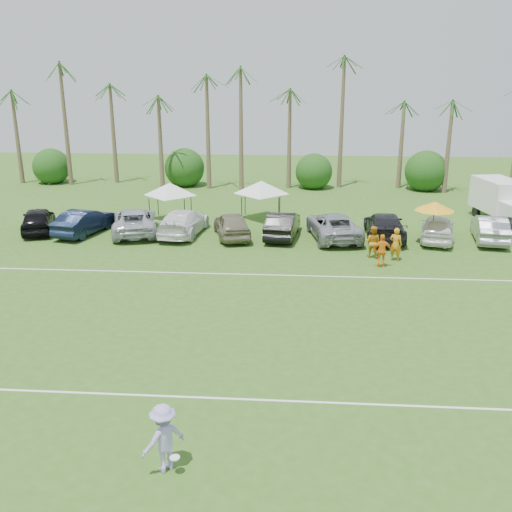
{
  "coord_description": "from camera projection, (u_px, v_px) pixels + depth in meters",
  "views": [
    {
      "loc": [
        4.49,
        -14.07,
        10.07
      ],
      "look_at": [
        2.57,
        12.23,
        1.6
      ],
      "focal_mm": 40.0,
      "sensor_mm": 36.0,
      "label": 1
    }
  ],
  "objects": [
    {
      "name": "palm_tree_2",
      "position": [
        114.0,
        83.0,
        50.85
      ],
      "size": [
        2.4,
        2.4,
        10.9
      ],
      "color": "brown",
      "rests_on": "ground"
    },
    {
      "name": "bush_tree_0",
      "position": [
        52.0,
        164.0,
        54.55
      ],
      "size": [
        4.0,
        4.0,
        4.0
      ],
      "color": "brown",
      "rests_on": "ground"
    },
    {
      "name": "parked_car_7",
      "position": [
        385.0,
        226.0,
        36.2
      ],
      "size": [
        2.5,
        5.77,
        1.65
      ],
      "primitive_type": "imported",
      "rotation": [
        0.0,
        0.0,
        3.11
      ],
      "color": "black",
      "rests_on": "ground"
    },
    {
      "name": "parked_car_8",
      "position": [
        438.0,
        228.0,
        35.69
      ],
      "size": [
        3.02,
        5.17,
        1.65
      ],
      "primitive_type": "imported",
      "rotation": [
        0.0,
        0.0,
        2.91
      ],
      "color": "white",
      "rests_on": "ground"
    },
    {
      "name": "parked_car_1",
      "position": [
        84.0,
        222.0,
        37.25
      ],
      "size": [
        2.88,
        5.29,
        1.65
      ],
      "primitive_type": "imported",
      "rotation": [
        0.0,
        0.0,
        2.9
      ],
      "color": "black",
      "rests_on": "ground"
    },
    {
      "name": "parked_car_3",
      "position": [
        183.0,
        222.0,
        37.12
      ],
      "size": [
        2.92,
        5.91,
        1.65
      ],
      "primitive_type": "imported",
      "rotation": [
        0.0,
        0.0,
        3.03
      ],
      "color": "white",
      "rests_on": "ground"
    },
    {
      "name": "ground",
      "position": [
        139.0,
        432.0,
        16.76
      ],
      "size": [
        120.0,
        120.0,
        0.0
      ],
      "primitive_type": "plane",
      "color": "#325A1B",
      "rests_on": "ground"
    },
    {
      "name": "bush_tree_1",
      "position": [
        186.0,
        165.0,
        53.65
      ],
      "size": [
        4.0,
        4.0,
        4.0
      ],
      "color": "brown",
      "rests_on": "ground"
    },
    {
      "name": "parked_car_6",
      "position": [
        333.0,
        226.0,
        36.22
      ],
      "size": [
        3.67,
        6.31,
        1.65
      ],
      "primitive_type": "imported",
      "rotation": [
        0.0,
        0.0,
        3.3
      ],
      "color": "#95979D",
      "rests_on": "ground"
    },
    {
      "name": "market_umbrella",
      "position": [
        435.0,
        206.0,
        34.4
      ],
      "size": [
        2.42,
        2.42,
        2.7
      ],
      "color": "black",
      "rests_on": "ground"
    },
    {
      "name": "palm_tree_5",
      "position": [
        248.0,
        94.0,
        50.28
      ],
      "size": [
        2.4,
        2.4,
        9.9
      ],
      "color": "brown",
      "rests_on": "ground"
    },
    {
      "name": "palm_tree_0",
      "position": [
        9.0,
        103.0,
        52.07
      ],
      "size": [
        2.4,
        2.4,
        8.9
      ],
      "color": "brown",
      "rests_on": "ground"
    },
    {
      "name": "palm_tree_3",
      "position": [
        158.0,
        73.0,
        50.31
      ],
      "size": [
        2.4,
        2.4,
        11.9
      ],
      "color": "brown",
      "rests_on": "ground"
    },
    {
      "name": "canopy_tent_left",
      "position": [
        170.0,
        183.0,
        40.29
      ],
      "size": [
        3.86,
        3.86,
        3.13
      ],
      "color": "black",
      "rests_on": "ground"
    },
    {
      "name": "parked_car_9",
      "position": [
        490.0,
        228.0,
        35.64
      ],
      "size": [
        2.53,
        5.23,
        1.65
      ],
      "primitive_type": "imported",
      "rotation": [
        0.0,
        0.0,
        2.98
      ],
      "color": "gray",
      "rests_on": "ground"
    },
    {
      "name": "sideline_player_a",
      "position": [
        396.0,
        244.0,
        31.88
      ],
      "size": [
        0.81,
        0.66,
        1.9
      ],
      "primitive_type": "imported",
      "rotation": [
        0.0,
        0.0,
        2.79
      ],
      "color": "orange",
      "rests_on": "ground"
    },
    {
      "name": "palm_tree_6",
      "position": [
        294.0,
        84.0,
        49.75
      ],
      "size": [
        2.4,
        2.4,
        10.9
      ],
      "color": "brown",
      "rests_on": "ground"
    },
    {
      "name": "palm_tree_9",
      "position": [
        456.0,
        94.0,
        49.04
      ],
      "size": [
        2.4,
        2.4,
        9.9
      ],
      "color": "brown",
      "rests_on": "ground"
    },
    {
      "name": "parked_car_4",
      "position": [
        232.0,
        225.0,
        36.46
      ],
      "size": [
        3.13,
        5.19,
        1.65
      ],
      "primitive_type": "imported",
      "rotation": [
        0.0,
        0.0,
        3.4
      ],
      "color": "gray",
      "rests_on": "ground"
    },
    {
      "name": "bush_tree_3",
      "position": [
        423.0,
        168.0,
        52.13
      ],
      "size": [
        4.0,
        4.0,
        4.0
      ],
      "color": "brown",
      "rests_on": "ground"
    },
    {
      "name": "bush_tree_2",
      "position": [
        314.0,
        167.0,
        52.82
      ],
      "size": [
        4.0,
        4.0,
        4.0
      ],
      "color": "brown",
      "rests_on": "ground"
    },
    {
      "name": "field_lines",
      "position": [
        189.0,
        320.0,
        24.35
      ],
      "size": [
        80.0,
        12.1,
        0.01
      ],
      "color": "white",
      "rests_on": "ground"
    },
    {
      "name": "palm_tree_1",
      "position": [
        61.0,
        93.0,
        51.46
      ],
      "size": [
        2.4,
        2.4,
        9.9
      ],
      "color": "brown",
      "rests_on": "ground"
    },
    {
      "name": "sideline_player_b",
      "position": [
        373.0,
        242.0,
        32.45
      ],
      "size": [
        1.09,
        0.98,
        1.84
      ],
      "primitive_type": "imported",
      "rotation": [
        0.0,
        0.0,
        2.76
      ],
      "color": "orange",
      "rests_on": "ground"
    },
    {
      "name": "sideline_player_c",
      "position": [
        382.0,
        251.0,
        30.8
      ],
      "size": [
        1.1,
        0.51,
        1.83
      ],
      "primitive_type": "imported",
      "rotation": [
        0.0,
        0.0,
        3.2
      ],
      "color": "orange",
      "rests_on": "ground"
    },
    {
      "name": "parked_car_5",
      "position": [
        283.0,
        225.0,
        36.49
      ],
      "size": [
        2.32,
        5.18,
        1.65
      ],
      "primitive_type": "imported",
      "rotation": [
        0.0,
        0.0,
        3.03
      ],
      "color": "black",
      "rests_on": "ground"
    },
    {
      "name": "palm_tree_4",
      "position": [
        204.0,
        104.0,
        50.83
      ],
      "size": [
        2.4,
        2.4,
        8.9
      ],
      "color": "brown",
      "rests_on": "ground"
    },
    {
      "name": "frisbee_player",
      "position": [
        164.0,
        438.0,
        14.92
      ],
      "size": [
        1.4,
        1.38,
        1.93
      ],
      "rotation": [
        0.0,
        0.0,
        3.9
      ],
      "color": "#A69BDC",
      "rests_on": "ground"
    },
    {
      "name": "palm_tree_7",
      "position": [
        340.0,
        73.0,
        49.21
      ],
      "size": [
        2.4,
        2.4,
        11.9
      ],
      "color": "brown",
      "rests_on": "ground"
    },
    {
      "name": "parked_car_2",
      "position": [
        135.0,
        221.0,
        37.38
      ],
      "size": [
        4.15,
        6.45,
        1.65
      ],
      "primitive_type": "imported",
      "rotation": [
        0.0,
        0.0,
        3.4
      ],
      "color": "#AEB1BA",
      "rests_on": "ground"
    },
    {
      "name": "parked_car_0",
      "position": [
        38.0,
        220.0,
        37.74
      ],
      "size": [
        3.41,
        5.22,
        1.65
      ],
      "primitive_type": "imported",
      "rotation": [
        0.0,
        0.0,
        3.47
      ],
      "color": "black",
      "rests_on": "ground"
    },
    {
      "name": "palm_tree_8",
      "position": [
        397.0,
        104.0,
        49.65
      ],
      "size": [
        2.4,
        2.4,
        8.9
      ],
      "color": "brown",
      "rests_on": "ground"
    },
    {
      "name": "box_truck",
      "position": [
        502.0,
        201.0,
        39.92
      ],
      "size": [
        3.14,
        5.99,
        2.94
      ],
      "rotation": [
        0.0,
        0.0,
        0.18
      ],
      "color": "white",
      "rests_on": "ground"
    },
    {
      "name": "canopy_tent_right",
      "position": [
        261.0,
        181.0,
        40.46
      ],
      "size": [
        4.02,
        4.02,
        3.25
      ],
      "color": "black",
      "rests_on": "ground"
    }
  ]
}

